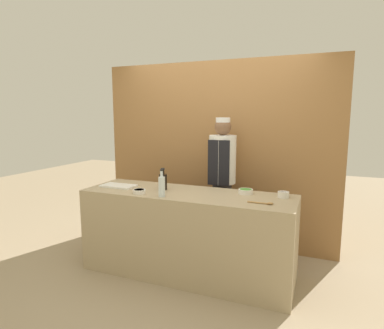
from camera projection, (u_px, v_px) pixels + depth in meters
name	position (u px, v px, depth m)	size (l,w,h in m)	color
ground_plane	(187.00, 273.00, 3.52)	(14.00, 14.00, 0.00)	tan
cabinet_wall	(217.00, 154.00, 4.27)	(3.13, 0.18, 2.40)	olive
counter	(187.00, 234.00, 3.45)	(2.25, 0.70, 0.91)	tan
sauce_bowl_green	(246.00, 191.00, 3.33)	(0.15, 0.15, 0.05)	white
sauce_bowl_red	(139.00, 191.00, 3.35)	(0.13, 0.13, 0.04)	white
sauce_bowl_brown	(283.00, 194.00, 3.18)	(0.11, 0.11, 0.06)	white
cutting_board	(118.00, 186.00, 3.66)	(0.39, 0.21, 0.02)	white
bottle_clear	(162.00, 186.00, 3.20)	(0.07, 0.07, 0.28)	silver
bottle_soy	(163.00, 181.00, 3.51)	(0.09, 0.09, 0.24)	black
wooden_spoon	(264.00, 203.00, 2.94)	(0.24, 0.04, 0.02)	#B2844C
chef_center	(222.00, 181.00, 3.90)	(0.33, 0.33, 1.69)	#28282D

